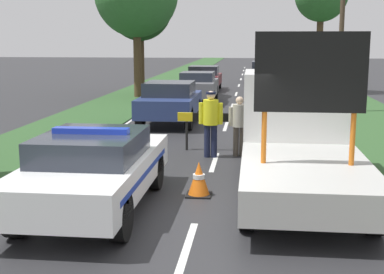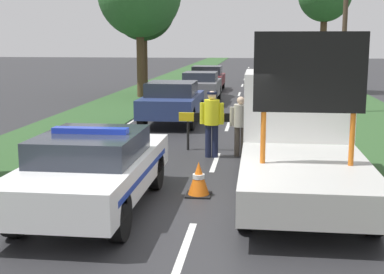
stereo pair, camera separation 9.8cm
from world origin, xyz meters
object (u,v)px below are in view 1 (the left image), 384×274
Objects in this scene: traffic_cone_behind_barrier at (146,142)px; queued_car_sedan_black at (263,71)px; road_barrier at (223,120)px; police_officer at (211,118)px; roadside_tree_near_left at (140,7)px; traffic_cone_near_truck at (294,145)px; police_car at (94,168)px; work_truck at (298,134)px; queued_car_suv_grey at (198,86)px; pedestrian_civilian at (239,121)px; queued_car_hatch_blue at (170,102)px; traffic_cone_centre_front at (199,179)px; utility_pole at (342,30)px; queued_car_wagon_maroon at (204,78)px.

queued_car_sedan_black is (3.54, 24.87, 0.45)m from traffic_cone_behind_barrier.
police_officer reaches higher than road_barrier.
roadside_tree_near_left is at bearing 111.95° from road_barrier.
police_officer is at bearing -169.45° from traffic_cone_near_truck.
police_car is 21.33m from roadside_tree_near_left.
queued_car_sedan_black is 0.68× the size of roadside_tree_near_left.
work_truck is at bearing -68.89° from roadside_tree_near_left.
queued_car_sedan_black is at bearing -104.79° from queued_car_suv_grey.
pedestrian_civilian reaches higher than police_car.
road_barrier is at bearing -70.12° from roadside_tree_near_left.
pedestrian_civilian is at bearing -51.07° from road_barrier.
traffic_cone_behind_barrier is 0.17× the size of queued_car_hatch_blue.
traffic_cone_behind_barrier is at bearing -174.73° from traffic_cone_near_truck.
traffic_cone_centre_front is at bearing -90.86° from road_barrier.
police_officer is 0.44× the size of queued_car_suv_grey.
police_officer is (1.74, 4.63, 0.26)m from police_car.
utility_pole is at bearing -97.85° from police_officer.
traffic_cone_centre_front is 0.17× the size of queued_car_suv_grey.
queued_car_sedan_black is at bearing -75.45° from police_officer.
police_car is at bearing 88.09° from police_officer.
traffic_cone_behind_barrier is at bearing 91.92° from queued_car_hatch_blue.
utility_pole reaches higher than police_officer.
queued_car_hatch_blue is (-1.92, 5.43, -0.22)m from police_officer.
pedestrian_civilian is at bearing -143.73° from police_officer.
police_car is 10.06m from queued_car_hatch_blue.
queued_car_hatch_blue reaches higher than traffic_cone_behind_barrier.
road_barrier is 11.38m from queued_car_suv_grey.
utility_pole reaches higher than queued_car_wagon_maroon.
road_barrier is 4.42m from traffic_cone_centre_front.
queued_car_hatch_blue is at bearing 87.08° from queued_car_suv_grey.
police_officer is 1.87m from traffic_cone_behind_barrier.
pedestrian_civilian reaches higher than queued_car_wagon_maroon.
police_car is 6.99× the size of traffic_cone_centre_front.
work_truck is at bearing -61.80° from road_barrier.
traffic_cone_behind_barrier is at bearing 17.19° from police_officer.
queued_car_hatch_blue is 19.83m from queued_car_sedan_black.
utility_pole is at bearing 156.53° from queued_car_suv_grey.
roadside_tree_near_left reaches higher than utility_pole.
traffic_cone_behind_barrier is at bearing 90.42° from queued_car_wagon_maroon.
queued_car_suv_grey reaches higher than traffic_cone_near_truck.
road_barrier is 24.10m from queued_car_sedan_black.
queued_car_suv_grey is at bearing 92.59° from queued_car_wagon_maroon.
queued_car_wagon_maroon is 11.63m from utility_pole.
work_truck is 3.65× the size of pedestrian_civilian.
police_officer is 10.74m from utility_pole.
utility_pole is at bearing -33.97° from roadside_tree_near_left.
utility_pole is (4.41, 8.51, 2.59)m from road_barrier.
traffic_cone_centre_front is 22.20m from queued_car_wagon_maroon.
queued_car_sedan_black is (1.53, 24.05, -0.06)m from road_barrier.
queued_car_hatch_blue is 6.66m from queued_car_suv_grey.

